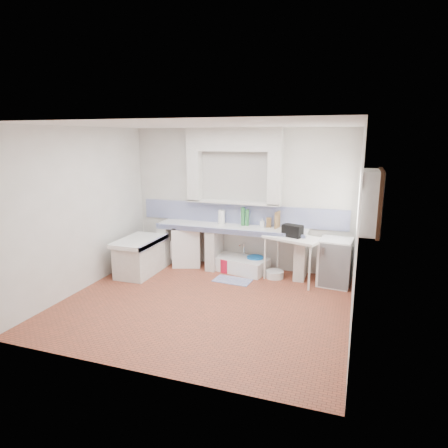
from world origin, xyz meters
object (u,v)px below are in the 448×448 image
(sink, at_px, (241,265))
(stove, at_px, (187,246))
(side_table, at_px, (293,259))
(fridge, at_px, (335,262))

(sink, bearing_deg, stove, -167.89)
(side_table, bearing_deg, sink, -171.30)
(side_table, height_order, fridge, fridge)
(sink, xyz_separation_m, fridge, (1.81, -0.15, 0.30))
(sink, relative_size, fridge, 1.25)
(stove, distance_m, side_table, 2.25)
(stove, xyz_separation_m, fridge, (2.99, -0.18, 0.02))
(sink, distance_m, fridge, 1.84)
(stove, height_order, sink, stove)
(sink, distance_m, side_table, 1.12)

